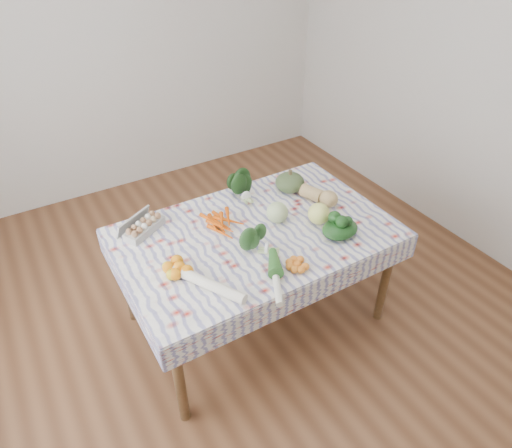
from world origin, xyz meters
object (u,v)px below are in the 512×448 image
at_px(grapefruit, 319,214).
at_px(butternut_squash, 320,194).
at_px(kabocha_squash, 290,182).
at_px(dining_table, 256,242).
at_px(egg_carton, 144,227).
at_px(cabbage, 277,212).

bearing_deg(grapefruit, butternut_squash, 51.18).
bearing_deg(kabocha_squash, dining_table, -147.23).
bearing_deg(dining_table, kabocha_squash, 32.77).
xyz_separation_m(dining_table, butternut_squash, (0.53, 0.06, 0.14)).
relative_size(kabocha_squash, butternut_squash, 0.77).
bearing_deg(dining_table, egg_carton, 149.36).
distance_m(egg_carton, cabbage, 0.82).
distance_m(dining_table, kabocha_squash, 0.55).
relative_size(dining_table, grapefruit, 11.67).
xyz_separation_m(dining_table, grapefruit, (0.38, -0.12, 0.15)).
relative_size(dining_table, cabbage, 11.76).
xyz_separation_m(kabocha_squash, grapefruit, (-0.06, -0.40, 0.00)).
bearing_deg(dining_table, grapefruit, -17.35).
xyz_separation_m(cabbage, butternut_squash, (0.36, 0.04, -0.01)).
height_order(dining_table, butternut_squash, butternut_squash).
bearing_deg(cabbage, kabocha_squash, 43.64).
xyz_separation_m(egg_carton, butternut_squash, (1.11, -0.28, 0.02)).
distance_m(dining_table, butternut_squash, 0.55).
bearing_deg(dining_table, cabbage, 8.00).
distance_m(kabocha_squash, butternut_squash, 0.24).
xyz_separation_m(egg_carton, kabocha_squash, (1.03, -0.06, 0.03)).
height_order(dining_table, egg_carton, egg_carton).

